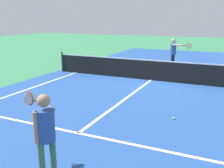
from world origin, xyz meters
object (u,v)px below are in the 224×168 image
net (151,70)px  player_far (174,51)px  tennis_ball_mid_court (174,118)px  player_near (45,129)px

net → player_far: player_far is taller
net → tennis_ball_mid_court: (1.99, -4.46, -0.46)m
player_far → tennis_ball_mid_court: player_far is taller
player_near → tennis_ball_mid_court: 4.25m
player_near → net: bearing=93.9°
player_far → tennis_ball_mid_court: size_ratio=26.55×
player_far → player_near: bearing=-89.1°
tennis_ball_mid_court → player_near: bearing=-110.1°
net → player_far: (0.41, 2.82, 0.61)m
player_near → player_far: player_far is taller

